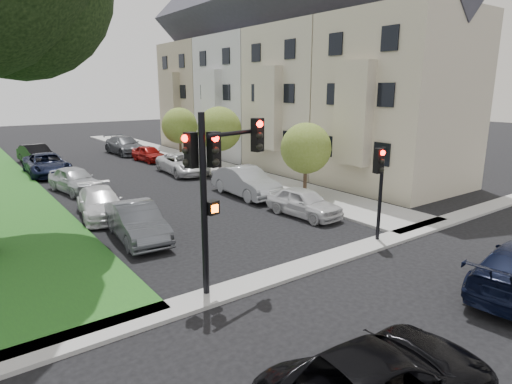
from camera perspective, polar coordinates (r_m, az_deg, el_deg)
ground at (r=13.42m, az=12.98°, el=-12.49°), size 140.00×140.00×0.00m
sidewalk_right at (r=36.02m, az=-9.18°, el=4.30°), size 3.50×44.00×0.12m
sidewalk_cross at (r=14.64m, az=7.03°, el=-9.67°), size 60.00×1.00×0.12m
house_a at (r=26.85m, az=18.69°, el=15.35°), size 7.70×7.55×15.97m
house_b at (r=31.83m, az=7.27°, el=15.57°), size 7.70×7.55×15.97m
house_c at (r=37.65m, az=-0.84°, el=15.38°), size 7.70×7.55×15.97m
house_d at (r=43.99m, az=-6.69°, el=15.05°), size 7.70×7.55×15.97m
small_tree_a at (r=23.01m, az=6.67°, el=5.81°), size 2.72×2.72×4.08m
small_tree_b at (r=30.02m, az=-4.92°, el=8.37°), size 3.08×3.08×4.62m
small_tree_c at (r=35.44m, az=-10.15°, el=8.70°), size 2.88×2.88×4.32m
traffic_signal_main at (r=11.79m, az=-5.41°, el=2.73°), size 2.56×0.73×5.24m
traffic_signal_secondary at (r=16.64m, az=16.15°, el=1.89°), size 0.49×0.39×3.72m
car_cross_near at (r=8.85m, az=16.56°, el=-22.84°), size 4.95×2.72×1.31m
car_parked_0 at (r=20.01m, az=6.39°, el=-1.37°), size 1.88×4.03×1.33m
car_parked_1 at (r=23.61m, az=-1.38°, el=1.37°), size 1.80×4.88×1.60m
car_parked_2 at (r=30.25m, az=-9.73°, el=3.75°), size 2.65×5.25×1.42m
car_parked_3 at (r=35.91m, az=-14.08°, el=4.99°), size 1.90×3.94×1.30m
car_parked_4 at (r=40.52m, az=-17.08°, el=5.97°), size 2.47×5.61×1.60m
car_parked_5 at (r=17.45m, az=-15.61°, el=-3.87°), size 1.91×4.53×1.46m
car_parked_6 at (r=21.09m, az=-20.01°, el=-1.37°), size 2.50×4.76×1.32m
car_parked_7 at (r=26.55m, az=-22.99°, el=1.52°), size 2.44×4.55×1.47m
car_parked_8 at (r=32.60m, az=-26.11°, el=3.32°), size 2.57×5.44×1.50m
car_parked_9 at (r=37.93m, az=-27.23°, el=4.48°), size 2.31×4.76×1.50m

